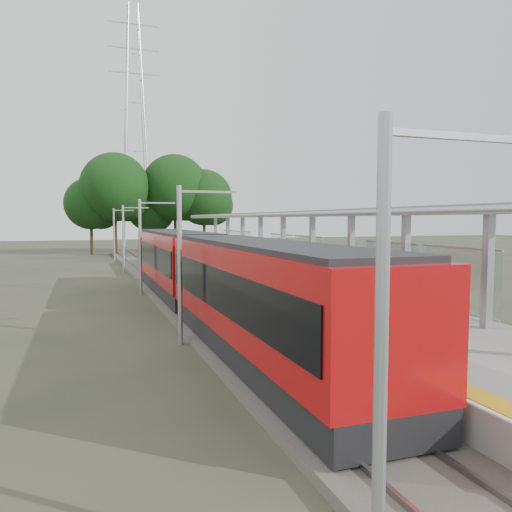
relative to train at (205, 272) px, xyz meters
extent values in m
plane|color=#474438|center=(4.50, -10.84, -2.05)|extent=(200.00, 200.00, 0.00)
cube|color=#59544C|center=(0.00, 9.16, -1.93)|extent=(3.00, 70.00, 0.24)
cube|color=gray|center=(4.50, 9.16, -1.55)|extent=(6.00, 50.00, 1.00)
cube|color=gold|center=(1.95, 9.16, -1.04)|extent=(0.60, 50.00, 0.02)
cube|color=#9EA0A5|center=(4.50, 34.11, -0.45)|extent=(6.00, 0.10, 1.20)
cube|color=black|center=(0.00, -7.02, -1.40)|extent=(2.50, 13.50, 0.70)
cube|color=#AC0C0E|center=(0.00, -7.02, 0.20)|extent=(2.65, 13.50, 2.50)
cube|color=black|center=(0.00, -7.02, 0.25)|extent=(2.72, 12.96, 1.20)
cube|color=black|center=(0.00, -7.02, 1.50)|extent=(2.40, 12.82, 0.15)
cube|color=#0D8787|center=(1.36, -7.02, 0.05)|extent=(0.04, 1.30, 2.00)
cylinder|color=black|center=(0.00, -11.74, -1.70)|extent=(2.20, 0.70, 0.70)
cube|color=black|center=(0.00, 7.08, -1.40)|extent=(2.50, 13.50, 0.70)
cube|color=#AC0C0E|center=(0.00, 7.08, 0.20)|extent=(2.65, 13.50, 2.50)
cube|color=black|center=(0.00, 7.08, 0.25)|extent=(2.72, 12.96, 1.20)
cube|color=black|center=(0.00, 7.08, 1.50)|extent=(2.40, 12.83, 0.15)
cube|color=#0D8787|center=(1.36, 7.08, 0.05)|extent=(0.04, 1.30, 2.00)
cylinder|color=black|center=(0.00, 2.36, -1.70)|extent=(2.20, 0.70, 0.70)
cube|color=black|center=(0.00, 0.03, -0.05)|extent=(2.30, 0.80, 2.40)
cube|color=#9EA0A5|center=(6.50, -8.84, 0.70)|extent=(0.25, 0.25, 3.50)
cube|color=#9EA0A5|center=(6.50, -4.84, 0.70)|extent=(0.25, 0.25, 3.50)
cube|color=#9EA0A5|center=(6.50, -0.84, 0.70)|extent=(0.25, 0.25, 3.50)
cube|color=#9EA0A5|center=(6.50, 3.16, 0.70)|extent=(0.25, 0.25, 3.50)
cube|color=#9EA0A5|center=(6.50, 7.16, 0.70)|extent=(0.25, 0.25, 3.50)
cube|color=#9EA0A5|center=(6.50, 11.16, 0.70)|extent=(0.25, 0.25, 3.50)
cube|color=#9EA0A5|center=(6.50, 15.16, 0.70)|extent=(0.25, 0.25, 3.50)
cube|color=#9EA0A5|center=(6.50, 19.16, 0.70)|extent=(0.25, 0.25, 3.50)
cube|color=#9EA0A5|center=(6.50, 23.16, 0.70)|extent=(0.25, 0.25, 3.50)
cube|color=gray|center=(6.10, 5.16, 2.53)|extent=(3.20, 38.00, 0.16)
cylinder|color=#9EA0A5|center=(4.55, 5.16, 2.45)|extent=(0.24, 38.00, 0.24)
cube|color=silver|center=(7.20, -6.84, 0.15)|extent=(0.05, 3.70, 2.20)
cube|color=silver|center=(7.20, -2.84, 0.15)|extent=(0.05, 3.70, 2.20)
cube|color=silver|center=(7.20, 5.16, 0.15)|extent=(0.05, 3.70, 2.20)
cube|color=silver|center=(7.20, 9.16, 0.15)|extent=(0.05, 3.70, 2.20)
cube|color=silver|center=(7.20, 17.16, 0.15)|extent=(0.05, 3.70, 2.20)
cube|color=silver|center=(7.20, 21.16, 0.15)|extent=(0.05, 3.70, 2.20)
cylinder|color=#382316|center=(-3.80, 43.03, 0.01)|extent=(0.36, 0.36, 4.13)
sphere|color=#124215|center=(-3.80, 43.03, 4.14)|extent=(6.28, 6.28, 6.28)
cylinder|color=#382316|center=(-1.05, 41.65, 0.65)|extent=(0.36, 0.36, 5.41)
sphere|color=#124215|center=(-1.05, 41.65, 6.07)|extent=(8.23, 8.23, 8.23)
cylinder|color=#382316|center=(3.26, 44.06, -0.18)|extent=(0.36, 0.36, 3.75)
sphere|color=#124215|center=(3.26, 44.06, 3.57)|extent=(5.70, 5.70, 5.70)
cylinder|color=#382316|center=(6.29, 42.47, 0.70)|extent=(0.36, 0.36, 5.50)
sphere|color=#124215|center=(6.29, 42.47, 6.20)|extent=(8.36, 8.36, 8.36)
cylinder|color=#382316|center=(9.92, 41.97, 0.30)|extent=(0.36, 0.36, 4.70)
sphere|color=#124215|center=(9.92, 41.97, 5.00)|extent=(7.15, 7.15, 7.15)
cylinder|color=#9EA0A5|center=(-1.80, -15.84, 0.65)|extent=(0.16, 0.16, 5.40)
cube|color=#9EA0A5|center=(-0.80, -15.84, 3.15)|extent=(2.00, 0.08, 0.08)
cylinder|color=#9EA0A5|center=(-1.80, -3.84, 0.65)|extent=(0.16, 0.16, 5.40)
cube|color=#9EA0A5|center=(-0.80, -3.84, 3.15)|extent=(2.00, 0.08, 0.08)
cylinder|color=#9EA0A5|center=(-1.80, 8.16, 0.65)|extent=(0.16, 0.16, 5.40)
cube|color=#9EA0A5|center=(-0.80, 8.16, 3.15)|extent=(2.00, 0.08, 0.08)
cylinder|color=#9EA0A5|center=(-1.80, 20.16, 0.65)|extent=(0.16, 0.16, 5.40)
cube|color=#9EA0A5|center=(-0.80, 20.16, 3.15)|extent=(2.00, 0.08, 0.08)
cylinder|color=#9EA0A5|center=(-1.80, 32.16, 0.65)|extent=(0.16, 0.16, 5.40)
cube|color=#9EA0A5|center=(-0.80, 32.16, 3.15)|extent=(2.00, 0.08, 0.08)
cube|color=#110F4C|center=(6.78, -2.62, -0.56)|extent=(0.55, 1.65, 0.07)
cube|color=#110F4C|center=(6.56, -2.62, -0.24)|extent=(0.13, 1.63, 0.60)
cube|color=#9EA0A5|center=(6.78, -3.28, -0.81)|extent=(0.44, 0.08, 0.48)
cube|color=#9EA0A5|center=(6.78, -1.97, -0.81)|extent=(0.44, 0.08, 0.48)
cube|color=#110F4C|center=(5.97, 1.90, -0.55)|extent=(0.84, 1.75, 0.07)
cube|color=#110F4C|center=(5.75, 1.90, -0.21)|extent=(0.42, 1.66, 0.62)
cube|color=#9EA0A5|center=(5.97, 1.23, -0.81)|extent=(0.45, 0.16, 0.49)
cube|color=#9EA0A5|center=(5.97, 2.58, -0.81)|extent=(0.45, 0.16, 0.49)
cube|color=#110F4C|center=(6.80, 13.44, -0.58)|extent=(0.98, 1.65, 0.06)
cube|color=#110F4C|center=(6.59, 13.44, -0.26)|extent=(0.59, 1.51, 0.58)
cube|color=#9EA0A5|center=(6.80, 12.81, -0.82)|extent=(0.42, 0.20, 0.46)
cube|color=#9EA0A5|center=(6.80, 14.08, -0.82)|extent=(0.42, 0.20, 0.46)
cylinder|color=#C4BE8F|center=(5.31, 0.08, -0.34)|extent=(0.38, 0.38, 1.43)
cube|color=red|center=(5.31, 0.08, 0.52)|extent=(0.33, 0.16, 0.24)
cylinder|color=#C4BE8F|center=(5.40, 6.43, -0.24)|extent=(0.44, 0.44, 1.63)
cube|color=red|center=(5.40, 6.43, 0.74)|extent=(0.39, 0.16, 0.27)
cylinder|color=#9EA0A5|center=(6.73, 10.65, -0.59)|extent=(0.56, 0.56, 0.92)
camera|label=1|loc=(-4.90, -20.51, 2.20)|focal=35.00mm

